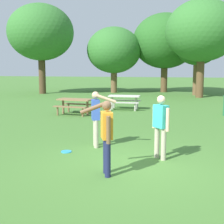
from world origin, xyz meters
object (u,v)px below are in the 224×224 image
at_px(frisbee, 66,152).
at_px(tree_slender_mid, 197,48).
at_px(picnic_table_far, 124,99).
at_px(person_bystander, 161,123).
at_px(person_catcher, 96,115).
at_px(tree_back_left, 202,31).
at_px(tree_tall_left, 41,33).
at_px(person_thrower, 106,132).
at_px(tree_broad_center, 114,50).
at_px(picnic_table_near, 75,103).
at_px(tree_far_right, 165,41).

xyz_separation_m(frisbee, tree_slender_mid, (4.61, 18.28, 3.80)).
bearing_deg(picnic_table_far, person_bystander, -75.11).
bearing_deg(tree_slender_mid, person_catcher, -102.64).
relative_size(picnic_table_far, tree_back_left, 0.24).
distance_m(tree_tall_left, tree_slender_mid, 13.00).
distance_m(person_bystander, tree_slender_mid, 18.73).
bearing_deg(person_thrower, person_catcher, 109.39).
bearing_deg(tree_back_left, tree_broad_center, 157.46).
bearing_deg(tree_broad_center, picnic_table_far, -75.99).
xyz_separation_m(tree_broad_center, tree_back_left, (7.18, -2.98, 1.19)).
distance_m(person_thrower, tree_back_left, 18.62).
relative_size(person_thrower, tree_back_left, 0.23).
xyz_separation_m(tree_tall_left, tree_slender_mid, (12.88, 1.16, -1.34)).
height_order(frisbee, tree_tall_left, tree_tall_left).
xyz_separation_m(person_catcher, tree_broad_center, (-3.09, 18.57, 2.76)).
xyz_separation_m(person_bystander, picnic_table_far, (-2.36, 8.88, -0.38)).
xyz_separation_m(person_bystander, tree_tall_left, (-10.85, 17.24, 4.21)).
xyz_separation_m(picnic_table_near, tree_slender_mid, (6.48, 11.72, 3.25)).
bearing_deg(person_thrower, person_bystander, 52.77).
bearing_deg(tree_back_left, person_bystander, -97.58).
bearing_deg(tree_back_left, person_catcher, -104.72).
distance_m(picnic_table_near, picnic_table_far, 3.04).
distance_m(tree_tall_left, tree_broad_center, 6.41).
bearing_deg(picnic_table_far, frisbee, -91.42).
xyz_separation_m(frisbee, tree_far_right, (1.95, 20.76, 4.55)).
distance_m(person_thrower, tree_broad_center, 21.41).
bearing_deg(person_thrower, tree_tall_left, 117.57).
relative_size(person_bystander, tree_far_right, 0.23).
distance_m(person_catcher, frisbee, 1.38).
bearing_deg(picnic_table_far, tree_back_left, 58.96).
xyz_separation_m(tree_slender_mid, tree_back_left, (0.16, -1.95, 1.10)).
bearing_deg(tree_back_left, tree_tall_left, 176.54).
bearing_deg(tree_slender_mid, picnic_table_near, -118.94).
xyz_separation_m(person_thrower, tree_back_left, (3.29, 17.89, 3.95)).
bearing_deg(tree_slender_mid, person_thrower, -98.94).
bearing_deg(frisbee, tree_tall_left, 115.79).
relative_size(person_catcher, picnic_table_far, 0.95).
height_order(person_catcher, tree_slender_mid, tree_slender_mid).
height_order(picnic_table_near, picnic_table_far, same).
height_order(person_thrower, person_catcher, same).
height_order(tree_tall_left, tree_broad_center, tree_tall_left).
distance_m(person_bystander, frisbee, 2.74).
relative_size(picnic_table_far, tree_tall_left, 0.23).
relative_size(frisbee, tree_far_right, 0.04).
bearing_deg(person_bystander, picnic_table_near, 123.72).
relative_size(picnic_table_near, tree_broad_center, 0.33).
bearing_deg(tree_tall_left, tree_broad_center, 20.53).
relative_size(person_catcher, tree_back_left, 0.23).
bearing_deg(tree_far_right, frisbee, -95.37).
height_order(person_thrower, person_bystander, same).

